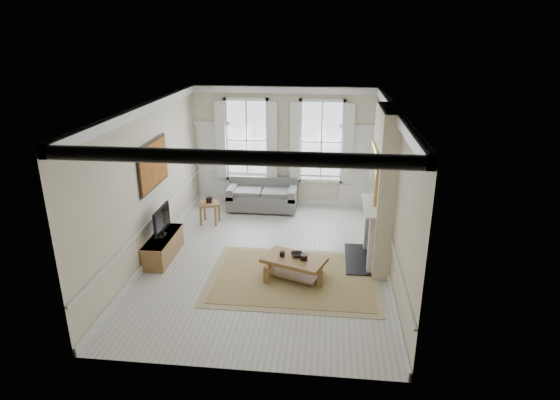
# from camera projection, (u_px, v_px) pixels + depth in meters

# --- Properties ---
(floor) EXTENTS (7.20, 7.20, 0.00)m
(floor) POSITION_uv_depth(u_px,v_px,m) (268.00, 260.00, 10.44)
(floor) COLOR #B7B5AD
(floor) RESTS_ON ground
(ceiling) EXTENTS (7.20, 7.20, 0.00)m
(ceiling) POSITION_uv_depth(u_px,v_px,m) (266.00, 107.00, 9.27)
(ceiling) COLOR white
(ceiling) RESTS_ON back_wall
(back_wall) EXTENTS (5.20, 0.00, 5.20)m
(back_wall) POSITION_uv_depth(u_px,v_px,m) (284.00, 147.00, 13.22)
(back_wall) COLOR beige
(back_wall) RESTS_ON floor
(left_wall) EXTENTS (0.00, 7.20, 7.20)m
(left_wall) POSITION_uv_depth(u_px,v_px,m) (148.00, 184.00, 10.12)
(left_wall) COLOR beige
(left_wall) RESTS_ON floor
(right_wall) EXTENTS (0.00, 7.20, 7.20)m
(right_wall) POSITION_uv_depth(u_px,v_px,m) (392.00, 192.00, 9.59)
(right_wall) COLOR beige
(right_wall) RESTS_ON floor
(window_left) EXTENTS (1.26, 0.20, 2.20)m
(window_left) POSITION_uv_depth(u_px,v_px,m) (247.00, 140.00, 13.21)
(window_left) COLOR #B2BCC6
(window_left) RESTS_ON back_wall
(window_right) EXTENTS (1.26, 0.20, 2.20)m
(window_right) POSITION_uv_depth(u_px,v_px,m) (321.00, 142.00, 12.99)
(window_right) COLOR #B2BCC6
(window_right) RESTS_ON back_wall
(door_left) EXTENTS (0.90, 0.08, 2.30)m
(door_left) POSITION_uv_depth(u_px,v_px,m) (214.00, 164.00, 13.58)
(door_left) COLOR silver
(door_left) RESTS_ON floor
(door_right) EXTENTS (0.90, 0.08, 2.30)m
(door_right) POSITION_uv_depth(u_px,v_px,m) (356.00, 169.00, 13.16)
(door_right) COLOR silver
(door_right) RESTS_ON floor
(painting) EXTENTS (0.05, 1.66, 1.06)m
(painting) POSITION_uv_depth(u_px,v_px,m) (153.00, 164.00, 10.28)
(painting) COLOR #AB691D
(painting) RESTS_ON left_wall
(chimney_breast) EXTENTS (0.35, 1.70, 3.38)m
(chimney_breast) POSITION_uv_depth(u_px,v_px,m) (383.00, 189.00, 9.80)
(chimney_breast) COLOR beige
(chimney_breast) RESTS_ON floor
(hearth) EXTENTS (0.55, 1.50, 0.05)m
(hearth) POSITION_uv_depth(u_px,v_px,m) (358.00, 259.00, 10.42)
(hearth) COLOR black
(hearth) RESTS_ON floor
(fireplace) EXTENTS (0.21, 1.45, 1.33)m
(fireplace) POSITION_uv_depth(u_px,v_px,m) (369.00, 231.00, 10.15)
(fireplace) COLOR silver
(fireplace) RESTS_ON floor
(mirror) EXTENTS (0.06, 1.26, 1.06)m
(mirror) POSITION_uv_depth(u_px,v_px,m) (374.00, 172.00, 9.70)
(mirror) COLOR gold
(mirror) RESTS_ON chimney_breast
(sofa) EXTENTS (1.92, 0.93, 0.88)m
(sofa) POSITION_uv_depth(u_px,v_px,m) (263.00, 197.00, 13.27)
(sofa) COLOR #575755
(sofa) RESTS_ON floor
(side_table) EXTENTS (0.61, 0.61, 0.58)m
(side_table) POSITION_uv_depth(u_px,v_px,m) (210.00, 206.00, 12.27)
(side_table) COLOR brown
(side_table) RESTS_ON floor
(rug) EXTENTS (3.50, 2.60, 0.02)m
(rug) POSITION_uv_depth(u_px,v_px,m) (294.00, 278.00, 9.67)
(rug) COLOR #9E8652
(rug) RESTS_ON floor
(coffee_table) EXTENTS (1.41, 1.11, 0.46)m
(coffee_table) POSITION_uv_depth(u_px,v_px,m) (294.00, 262.00, 9.54)
(coffee_table) COLOR brown
(coffee_table) RESTS_ON rug
(ceramic_pot_a) EXTENTS (0.11, 0.11, 0.11)m
(ceramic_pot_a) POSITION_uv_depth(u_px,v_px,m) (282.00, 254.00, 9.57)
(ceramic_pot_a) COLOR black
(ceramic_pot_a) RESTS_ON coffee_table
(ceramic_pot_b) EXTENTS (0.15, 0.15, 0.11)m
(ceramic_pot_b) POSITION_uv_depth(u_px,v_px,m) (304.00, 257.00, 9.43)
(ceramic_pot_b) COLOR black
(ceramic_pot_b) RESTS_ON coffee_table
(bowl) EXTENTS (0.31, 0.31, 0.06)m
(bowl) POSITION_uv_depth(u_px,v_px,m) (297.00, 255.00, 9.59)
(bowl) COLOR black
(bowl) RESTS_ON coffee_table
(tv_stand) EXTENTS (0.47, 1.47, 0.52)m
(tv_stand) POSITION_uv_depth(u_px,v_px,m) (163.00, 247.00, 10.47)
(tv_stand) COLOR brown
(tv_stand) RESTS_ON floor
(tv) EXTENTS (0.08, 0.90, 0.68)m
(tv) POSITION_uv_depth(u_px,v_px,m) (162.00, 220.00, 10.24)
(tv) COLOR black
(tv) RESTS_ON tv_stand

